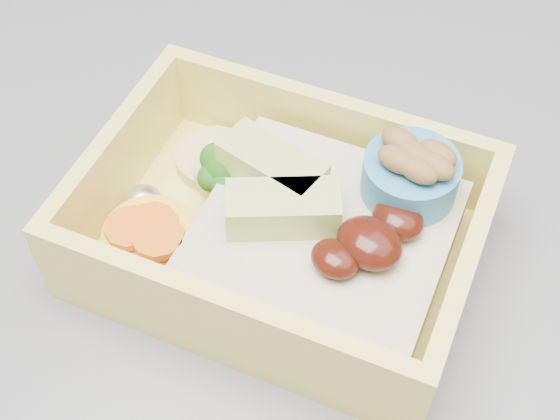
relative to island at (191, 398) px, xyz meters
The scene contains 2 objects.
island is the anchor object (origin of this frame).
bento_box 0.51m from the island, 11.05° to the right, with size 0.23×0.19×0.07m.
Camera 1 is at (0.31, -0.32, 1.27)m, focal length 50.00 mm.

